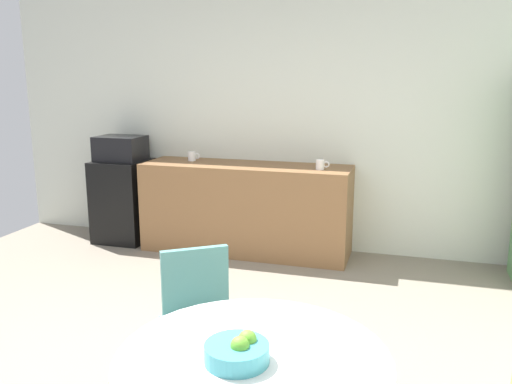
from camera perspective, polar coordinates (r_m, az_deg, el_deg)
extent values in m
cube|color=silver|center=(5.48, 2.34, 7.56)|extent=(6.00, 0.10, 2.60)
cube|color=brown|center=(5.35, -1.10, -1.79)|extent=(2.09, 0.60, 0.90)
cube|color=black|center=(5.91, -14.09, -0.89)|extent=(0.54, 0.54, 0.88)
cube|color=black|center=(5.81, -14.39, 4.59)|extent=(0.48, 0.38, 0.26)
cylinder|color=white|center=(2.08, -0.34, -17.62)|extent=(1.04, 1.04, 0.03)
cylinder|color=silver|center=(2.94, -1.66, -19.35)|extent=(0.02, 0.02, 0.42)
cylinder|color=silver|center=(3.20, -3.38, -16.52)|extent=(0.02, 0.02, 0.42)
cylinder|color=silver|center=(3.15, -9.18, -17.23)|extent=(0.02, 0.02, 0.42)
cube|color=teal|center=(2.93, -5.67, -14.50)|extent=(0.59, 0.59, 0.03)
cube|color=teal|center=(3.01, -6.58, -9.49)|extent=(0.33, 0.25, 0.38)
cylinder|color=teal|center=(2.02, -2.09, -16.97)|extent=(0.24, 0.24, 0.07)
sphere|color=#66B233|center=(1.99, -1.75, -16.23)|extent=(0.07, 0.07, 0.07)
sphere|color=#66B233|center=(2.03, -0.94, -15.59)|extent=(0.07, 0.07, 0.07)
cylinder|color=white|center=(5.00, 6.93, 2.96)|extent=(0.08, 0.08, 0.09)
torus|color=white|center=(4.99, 7.58, 2.98)|extent=(0.06, 0.01, 0.06)
cylinder|color=white|center=(5.53, -6.94, 3.85)|extent=(0.08, 0.08, 0.09)
torus|color=white|center=(5.51, -6.38, 3.88)|extent=(0.06, 0.01, 0.06)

